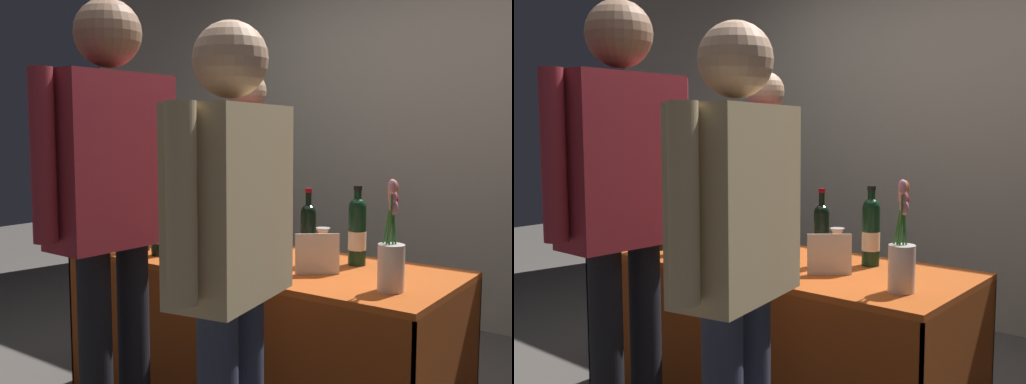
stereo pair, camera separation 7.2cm
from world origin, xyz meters
TOP-DOWN VIEW (x-y plane):
  - back_partition at (0.00, 1.85)m, footprint 6.53×0.12m
  - tasting_table at (0.00, 0.00)m, footprint 1.76×0.70m
  - featured_wine_bottle at (-0.10, 0.12)m, footprint 0.08×0.08m
  - display_bottle_0 at (-0.24, 0.19)m, footprint 0.08×0.08m
  - display_bottle_1 at (0.41, 0.16)m, footprint 0.08×0.08m
  - display_bottle_2 at (-0.50, 0.21)m, footprint 0.07×0.07m
  - display_bottle_3 at (-0.71, 0.13)m, footprint 0.07×0.07m
  - display_bottle_4 at (0.17, -0.18)m, footprint 0.07×0.07m
  - display_bottle_5 at (-0.40, -0.20)m, footprint 0.07×0.07m
  - display_bottle_6 at (-0.31, 0.02)m, footprint 0.08×0.08m
  - display_bottle_7 at (-0.56, -0.17)m, footprint 0.08×0.08m
  - display_bottle_8 at (0.26, 0.03)m, footprint 0.07×0.07m
  - wine_glass_near_vendor at (-0.38, 0.10)m, footprint 0.07×0.07m
  - wine_glass_mid at (0.23, 0.19)m, footprint 0.07×0.07m
  - flower_vase at (0.70, -0.14)m, footprint 0.10×0.10m
  - brochure_stand at (0.37, -0.08)m, footprint 0.15×0.12m
  - vendor_presenter at (-0.53, 0.62)m, footprint 0.25×0.57m
  - taster_foreground_right at (-0.14, -0.69)m, footprint 0.24×0.62m
  - taster_foreground_left at (0.48, -0.76)m, footprint 0.28×0.58m

SIDE VIEW (x-z plane):
  - tasting_table at x=0.00m, z-range 0.14..0.86m
  - brochure_stand at x=0.37m, z-range 0.72..0.89m
  - wine_glass_mid at x=0.23m, z-range 0.75..0.89m
  - wine_glass_near_vendor at x=-0.38m, z-range 0.76..0.89m
  - display_bottle_0 at x=-0.24m, z-range 0.70..0.99m
  - flower_vase at x=0.70m, z-range 0.65..1.06m
  - display_bottle_5 at x=-0.40m, z-range 0.70..1.01m
  - display_bottle_8 at x=0.26m, z-range 0.69..1.02m
  - featured_wine_bottle at x=-0.10m, z-range 0.70..1.02m
  - display_bottle_4 at x=0.17m, z-range 0.70..1.02m
  - display_bottle_3 at x=-0.71m, z-range 0.70..1.03m
  - display_bottle_2 at x=-0.50m, z-range 0.70..1.04m
  - display_bottle_6 at x=-0.31m, z-range 0.70..1.04m
  - display_bottle_1 at x=0.41m, z-range 0.70..1.04m
  - display_bottle_7 at x=-0.56m, z-range 0.70..1.05m
  - taster_foreground_left at x=0.48m, z-range 0.16..1.76m
  - vendor_presenter at x=-0.53m, z-range 0.16..1.78m
  - taster_foreground_right at x=-0.14m, z-range 0.19..1.94m
  - back_partition at x=0.00m, z-range 0.00..2.81m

